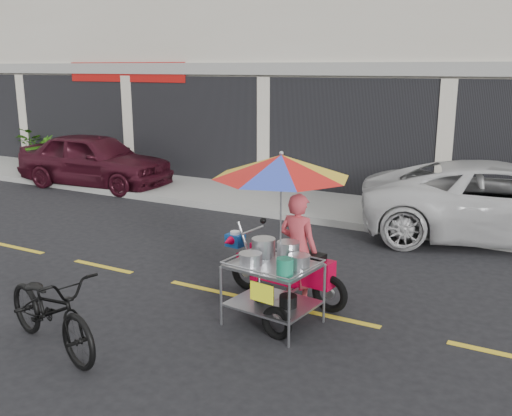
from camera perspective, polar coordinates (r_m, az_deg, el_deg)
The scene contains 9 objects.
ground at distance 7.55m, azimuth 7.94°, elevation -10.81°, with size 90.00×90.00×0.00m, color black.
sidewalk at distance 12.56m, azimuth 17.04°, elevation -0.84°, with size 45.00×3.00×0.15m, color gray.
centerline at distance 7.55m, azimuth 7.94°, elevation -10.79°, with size 42.00×0.10×0.01m, color gold.
maroon_sedan at distance 15.89m, azimuth -15.84°, elevation 4.66°, with size 1.72×4.28×1.46m, color #370D18.
white_pickup at distance 11.44m, azimuth 23.64°, elevation 0.51°, with size 2.39×5.19×1.44m, color silver.
plant_tall at distance 19.87m, azimuth -21.41°, elevation 5.92°, with size 1.00×0.86×1.11m, color #22510C.
plant_short at distance 19.05m, azimuth -20.16°, elevation 5.45°, with size 0.52×0.52×0.93m, color #22510C.
near_bicycle at distance 6.91m, azimuth -19.84°, elevation -9.53°, with size 0.65×1.87×0.98m, color black.
food_vendor_rig at distance 7.12m, azimuth 2.94°, elevation -0.48°, with size 2.18×1.92×2.19m.
Camera 1 is at (2.38, -6.44, 3.14)m, focal length 40.00 mm.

